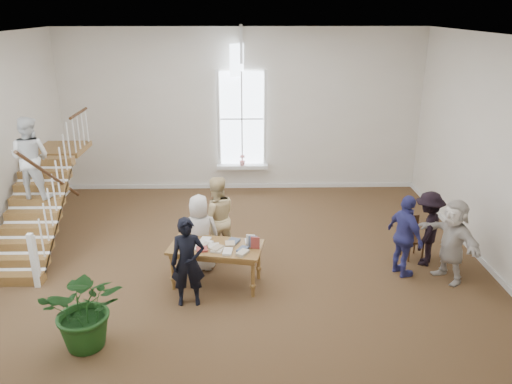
{
  "coord_description": "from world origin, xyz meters",
  "views": [
    {
      "loc": [
        0.09,
        -9.28,
        4.99
      ],
      "look_at": [
        0.31,
        0.4,
        1.38
      ],
      "focal_mm": 35.0,
      "sensor_mm": 36.0,
      "label": 1
    }
  ],
  "objects_px": {
    "woman_cluster_b": "(428,229)",
    "woman_cluster_c": "(452,241)",
    "elderly_woman": "(200,233)",
    "person_yellow": "(216,218)",
    "side_chair": "(412,235)",
    "woman_cluster_a": "(405,236)",
    "police_officer": "(188,262)",
    "library_table": "(216,250)",
    "floor_plant": "(86,308)"
  },
  "relations": [
    {
      "from": "woman_cluster_b",
      "to": "woman_cluster_c",
      "type": "xyz_separation_m",
      "value": [
        0.24,
        -0.65,
        0.05
      ]
    },
    {
      "from": "elderly_woman",
      "to": "woman_cluster_c",
      "type": "xyz_separation_m",
      "value": [
        4.82,
        -0.52,
        0.04
      ]
    },
    {
      "from": "person_yellow",
      "to": "side_chair",
      "type": "height_order",
      "value": "person_yellow"
    },
    {
      "from": "woman_cluster_a",
      "to": "woman_cluster_c",
      "type": "relative_size",
      "value": 1.01
    },
    {
      "from": "police_officer",
      "to": "woman_cluster_c",
      "type": "xyz_separation_m",
      "value": [
        4.92,
        0.73,
        0.01
      ]
    },
    {
      "from": "library_table",
      "to": "police_officer",
      "type": "distance_m",
      "value": 0.8
    },
    {
      "from": "woman_cluster_a",
      "to": "woman_cluster_c",
      "type": "bearing_deg",
      "value": -124.34
    },
    {
      "from": "person_yellow",
      "to": "woman_cluster_c",
      "type": "relative_size",
      "value": 1.08
    },
    {
      "from": "person_yellow",
      "to": "side_chair",
      "type": "distance_m",
      "value": 4.11
    },
    {
      "from": "woman_cluster_b",
      "to": "woman_cluster_c",
      "type": "relative_size",
      "value": 0.94
    },
    {
      "from": "elderly_woman",
      "to": "person_yellow",
      "type": "distance_m",
      "value": 0.59
    },
    {
      "from": "woman_cluster_a",
      "to": "side_chair",
      "type": "distance_m",
      "value": 0.93
    },
    {
      "from": "woman_cluster_a",
      "to": "woman_cluster_c",
      "type": "xyz_separation_m",
      "value": [
        0.84,
        -0.2,
        -0.01
      ]
    },
    {
      "from": "woman_cluster_b",
      "to": "floor_plant",
      "type": "distance_m",
      "value": 6.62
    },
    {
      "from": "woman_cluster_c",
      "to": "elderly_woman",
      "type": "bearing_deg",
      "value": -119.94
    },
    {
      "from": "woman_cluster_c",
      "to": "library_table",
      "type": "bearing_deg",
      "value": -112.73
    },
    {
      "from": "elderly_woman",
      "to": "woman_cluster_a",
      "type": "height_order",
      "value": "woman_cluster_a"
    },
    {
      "from": "library_table",
      "to": "person_yellow",
      "type": "distance_m",
      "value": 1.12
    },
    {
      "from": "library_table",
      "to": "woman_cluster_c",
      "type": "distance_m",
      "value": 4.47
    },
    {
      "from": "library_table",
      "to": "person_yellow",
      "type": "bearing_deg",
      "value": 103.53
    },
    {
      "from": "police_officer",
      "to": "woman_cluster_a",
      "type": "distance_m",
      "value": 4.19
    },
    {
      "from": "elderly_woman",
      "to": "woman_cluster_a",
      "type": "distance_m",
      "value": 4.0
    },
    {
      "from": "elderly_woman",
      "to": "side_chair",
      "type": "relative_size",
      "value": 1.76
    },
    {
      "from": "library_table",
      "to": "side_chair",
      "type": "distance_m",
      "value": 4.18
    },
    {
      "from": "woman_cluster_b",
      "to": "library_table",
      "type": "bearing_deg",
      "value": -49.75
    },
    {
      "from": "library_table",
      "to": "woman_cluster_c",
      "type": "height_order",
      "value": "woman_cluster_c"
    },
    {
      "from": "elderly_woman",
      "to": "floor_plant",
      "type": "relative_size",
      "value": 1.17
    },
    {
      "from": "floor_plant",
      "to": "person_yellow",
      "type": "bearing_deg",
      "value": 57.66
    },
    {
      "from": "police_officer",
      "to": "woman_cluster_c",
      "type": "height_order",
      "value": "woman_cluster_c"
    },
    {
      "from": "woman_cluster_a",
      "to": "woman_cluster_c",
      "type": "distance_m",
      "value": 0.86
    },
    {
      "from": "library_table",
      "to": "police_officer",
      "type": "height_order",
      "value": "police_officer"
    },
    {
      "from": "elderly_woman",
      "to": "woman_cluster_a",
      "type": "bearing_deg",
      "value": 169.86
    },
    {
      "from": "library_table",
      "to": "elderly_woman",
      "type": "height_order",
      "value": "elderly_woman"
    },
    {
      "from": "elderly_woman",
      "to": "woman_cluster_b",
      "type": "distance_m",
      "value": 4.58
    },
    {
      "from": "elderly_woman",
      "to": "woman_cluster_b",
      "type": "xyz_separation_m",
      "value": [
        4.58,
        0.13,
        -0.01
      ]
    },
    {
      "from": "police_officer",
      "to": "person_yellow",
      "type": "xyz_separation_m",
      "value": [
        0.4,
        1.75,
        0.08
      ]
    },
    {
      "from": "police_officer",
      "to": "elderly_woman",
      "type": "height_order",
      "value": "police_officer"
    },
    {
      "from": "woman_cluster_a",
      "to": "elderly_woman",
      "type": "bearing_deg",
      "value": 64.51
    },
    {
      "from": "library_table",
      "to": "police_officer",
      "type": "bearing_deg",
      "value": -114.31
    },
    {
      "from": "woman_cluster_a",
      "to": "woman_cluster_c",
      "type": "height_order",
      "value": "woman_cluster_a"
    },
    {
      "from": "elderly_woman",
      "to": "woman_cluster_b",
      "type": "relative_size",
      "value": 1.01
    },
    {
      "from": "library_table",
      "to": "woman_cluster_c",
      "type": "xyz_separation_m",
      "value": [
        4.47,
        0.09,
        0.1
      ]
    },
    {
      "from": "elderly_woman",
      "to": "woman_cluster_c",
      "type": "bearing_deg",
      "value": 168.29
    },
    {
      "from": "person_yellow",
      "to": "floor_plant",
      "type": "xyz_separation_m",
      "value": [
        -1.84,
        -2.9,
        -0.22
      ]
    },
    {
      "from": "woman_cluster_a",
      "to": "woman_cluster_b",
      "type": "bearing_deg",
      "value": -74.07
    },
    {
      "from": "floor_plant",
      "to": "woman_cluster_c",
      "type": "bearing_deg",
      "value": 16.5
    },
    {
      "from": "police_officer",
      "to": "woman_cluster_c",
      "type": "distance_m",
      "value": 4.98
    },
    {
      "from": "elderly_woman",
      "to": "woman_cluster_b",
      "type": "height_order",
      "value": "elderly_woman"
    },
    {
      "from": "side_chair",
      "to": "woman_cluster_c",
      "type": "bearing_deg",
      "value": -79.31
    },
    {
      "from": "person_yellow",
      "to": "side_chair",
      "type": "xyz_separation_m",
      "value": [
        4.09,
        -0.05,
        -0.4
      ]
    }
  ]
}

